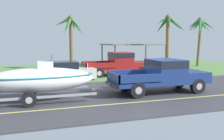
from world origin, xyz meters
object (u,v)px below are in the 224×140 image
(palm_tree_near_right, at_px, (169,29))
(palm_tree_mid, at_px, (200,28))
(boat_on_trailer, at_px, (40,80))
(palm_tree_near_left, at_px, (71,29))
(parked_sedan_near, at_px, (61,71))
(pickup_truck_towing, at_px, (165,74))
(carport_awning, at_px, (132,45))
(parked_pickup_background, at_px, (120,63))

(palm_tree_near_right, relative_size, palm_tree_mid, 1.01)
(boat_on_trailer, height_order, palm_tree_near_left, palm_tree_near_left)
(parked_sedan_near, xyz_separation_m, palm_tree_near_left, (1.58, 5.99, 3.26))
(pickup_truck_towing, relative_size, boat_on_trailer, 0.90)
(pickup_truck_towing, xyz_separation_m, palm_tree_near_left, (-3.47, 11.58, 2.91))
(parked_sedan_near, bearing_deg, palm_tree_near_right, 19.66)
(boat_on_trailer, xyz_separation_m, carport_awning, (10.51, 14.00, 1.38))
(boat_on_trailer, height_order, parked_sedan_near, boat_on_trailer)
(palm_tree_near_left, distance_m, palm_tree_mid, 13.78)
(parked_pickup_background, bearing_deg, palm_tree_near_left, 123.53)
(boat_on_trailer, bearing_deg, palm_tree_near_right, 37.18)
(palm_tree_near_right, bearing_deg, boat_on_trailer, -142.82)
(carport_awning, xyz_separation_m, palm_tree_near_left, (-7.37, -2.42, 1.53))
(parked_sedan_near, relative_size, palm_tree_near_right, 0.85)
(parked_sedan_near, xyz_separation_m, carport_awning, (8.94, 8.41, 1.73))
(carport_awning, bearing_deg, palm_tree_mid, -29.19)
(boat_on_trailer, bearing_deg, pickup_truck_towing, 0.00)
(boat_on_trailer, distance_m, parked_sedan_near, 5.81)
(palm_tree_near_left, height_order, palm_tree_near_right, palm_tree_near_right)
(palm_tree_near_right, bearing_deg, palm_tree_mid, 12.26)
(palm_tree_near_right, xyz_separation_m, palm_tree_mid, (4.35, 0.95, 0.13))
(boat_on_trailer, distance_m, palm_tree_near_right, 16.01)
(palm_tree_near_left, bearing_deg, parked_pickup_background, -56.47)
(palm_tree_near_right, height_order, palm_tree_mid, palm_tree_near_right)
(palm_tree_near_left, xyz_separation_m, palm_tree_near_right, (9.38, -2.08, 0.12))
(parked_pickup_background, distance_m, palm_tree_mid, 11.56)
(parked_sedan_near, bearing_deg, pickup_truck_towing, -47.92)
(pickup_truck_towing, bearing_deg, palm_tree_near_right, 58.11)
(parked_pickup_background, bearing_deg, palm_tree_mid, 19.84)
(parked_pickup_background, height_order, parked_sedan_near, parked_pickup_background)
(boat_on_trailer, distance_m, palm_tree_mid, 20.09)
(parked_sedan_near, distance_m, palm_tree_mid, 16.43)
(parked_sedan_near, height_order, palm_tree_mid, palm_tree_mid)
(parked_pickup_background, relative_size, palm_tree_mid, 1.04)
(parked_pickup_background, relative_size, carport_awning, 0.88)
(boat_on_trailer, height_order, carport_awning, carport_awning)
(parked_sedan_near, distance_m, carport_awning, 12.40)
(parked_pickup_background, bearing_deg, palm_tree_near_right, 24.82)
(palm_tree_near_right, distance_m, palm_tree_mid, 4.45)
(parked_sedan_near, height_order, palm_tree_near_left, palm_tree_near_left)
(boat_on_trailer, bearing_deg, parked_pickup_background, 46.17)
(parked_pickup_background, distance_m, carport_awning, 8.51)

